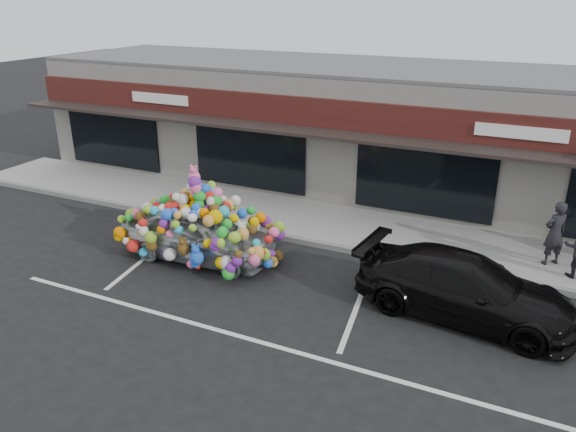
% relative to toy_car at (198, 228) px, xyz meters
% --- Properties ---
extents(ground, '(90.00, 90.00, 0.00)m').
position_rel_toy_car_xyz_m(ground, '(1.83, -0.49, -0.87)').
color(ground, black).
rests_on(ground, ground).
extents(shop_building, '(24.00, 7.20, 4.31)m').
position_rel_toy_car_xyz_m(shop_building, '(1.83, 7.96, 1.29)').
color(shop_building, white).
rests_on(shop_building, ground).
extents(sidewalk, '(26.00, 3.00, 0.15)m').
position_rel_toy_car_xyz_m(sidewalk, '(1.83, 3.51, -0.80)').
color(sidewalk, gray).
rests_on(sidewalk, ground).
extents(kerb, '(26.00, 0.18, 0.16)m').
position_rel_toy_car_xyz_m(kerb, '(1.83, 2.01, -0.80)').
color(kerb, slate).
rests_on(kerb, ground).
extents(parking_stripe_left, '(0.73, 4.37, 0.01)m').
position_rel_toy_car_xyz_m(parking_stripe_left, '(-1.37, -0.29, -0.87)').
color(parking_stripe_left, silver).
rests_on(parking_stripe_left, ground).
extents(parking_stripe_mid, '(0.73, 4.37, 0.01)m').
position_rel_toy_car_xyz_m(parking_stripe_mid, '(4.63, -0.29, -0.87)').
color(parking_stripe_mid, silver).
rests_on(parking_stripe_mid, ground).
extents(lane_line, '(14.00, 0.12, 0.01)m').
position_rel_toy_car_xyz_m(lane_line, '(3.83, -2.79, -0.87)').
color(lane_line, silver).
rests_on(lane_line, ground).
extents(toy_car, '(3.01, 4.51, 2.58)m').
position_rel_toy_car_xyz_m(toy_car, '(0.00, 0.00, 0.00)').
color(toy_car, '#9CA2A6').
rests_on(toy_car, ground).
extents(black_sedan, '(2.48, 4.98, 1.39)m').
position_rel_toy_car_xyz_m(black_sedan, '(6.90, 0.05, -0.18)').
color(black_sedan, black).
rests_on(black_sedan, ground).
extents(pedestrian_a, '(0.74, 0.71, 1.70)m').
position_rel_toy_car_xyz_m(pedestrian_a, '(8.56, 3.32, 0.13)').
color(pedestrian_a, black).
rests_on(pedestrian_a, sidewalk).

